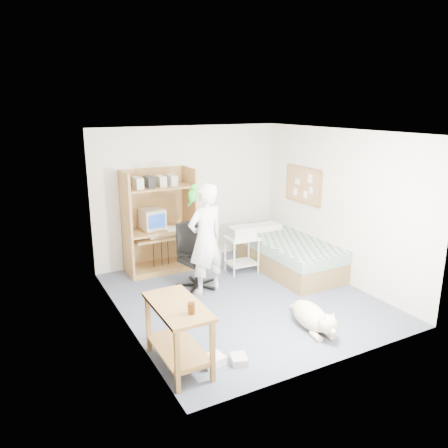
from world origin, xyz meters
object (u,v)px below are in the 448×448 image
object	(u,v)px
office_chair	(194,264)
dog	(313,317)
computer_hutch	(159,225)
printer_cart	(242,249)
person	(206,239)
bed	(289,255)
side_desk	(178,326)

from	to	relation	value
office_chair	dog	size ratio (longest dim) A/B	0.98
computer_hutch	printer_cart	size ratio (longest dim) A/B	2.80
office_chair	computer_hutch	bearing A→B (deg)	90.75
office_chair	person	world-z (taller)	person
bed	dog	bearing A→B (deg)	-117.71
office_chair	person	distance (m)	0.59
computer_hutch	side_desk	bearing A→B (deg)	-106.14
side_desk	dog	distance (m)	1.89
person	printer_cart	size ratio (longest dim) A/B	2.70
person	dog	xyz separation A→B (m)	(0.72, -1.72, -0.69)
person	printer_cart	world-z (taller)	person
office_chair	side_desk	bearing A→B (deg)	-131.70
bed	side_desk	world-z (taller)	side_desk
side_desk	office_chair	world-z (taller)	office_chair
computer_hutch	printer_cart	distance (m)	1.51
bed	dog	size ratio (longest dim) A/B	1.89
computer_hutch	dog	xyz separation A→B (m)	(1.01, -3.00, -0.65)
bed	side_desk	bearing A→B (deg)	-147.50
computer_hutch	person	bearing A→B (deg)	-76.92
computer_hutch	office_chair	xyz separation A→B (m)	(0.23, -0.97, -0.45)
computer_hutch	dog	world-z (taller)	computer_hutch
office_chair	dog	xyz separation A→B (m)	(0.78, -2.03, -0.20)
office_chair	bed	bearing A→B (deg)	-17.60
computer_hutch	dog	size ratio (longest dim) A/B	1.69
bed	side_desk	size ratio (longest dim) A/B	2.02
bed	office_chair	world-z (taller)	office_chair
side_desk	person	distance (m)	2.05
bed	dog	world-z (taller)	bed
office_chair	printer_cart	xyz separation A→B (m)	(0.99, 0.19, 0.05)
computer_hutch	bed	bearing A→B (deg)	-29.29
side_desk	office_chair	size ratio (longest dim) A/B	0.96
side_desk	printer_cart	world-z (taller)	side_desk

